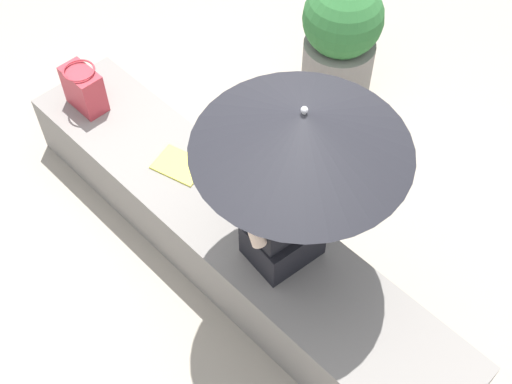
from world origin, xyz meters
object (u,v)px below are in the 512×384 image
object	(u,v)px
parasol	(303,131)
magazine	(180,165)
handbag_black	(84,88)
person_seated	(284,207)
planter_far	(341,36)

from	to	relation	value
parasol	magazine	distance (m)	1.24
handbag_black	magazine	world-z (taller)	handbag_black
parasol	handbag_black	xyz separation A→B (m)	(-1.60, -0.13, -0.77)
parasol	handbag_black	distance (m)	1.78
parasol	magazine	size ratio (longest dim) A/B	3.73
person_seated	handbag_black	distance (m)	1.58
person_seated	magazine	world-z (taller)	person_seated
person_seated	parasol	xyz separation A→B (m)	(0.04, 0.04, 0.52)
person_seated	handbag_black	size ratio (longest dim) A/B	3.12
parasol	person_seated	bearing A→B (deg)	-136.93
person_seated	planter_far	bearing A→B (deg)	121.14
parasol	planter_far	world-z (taller)	parasol
parasol	planter_far	size ratio (longest dim) A/B	1.23
person_seated	planter_far	size ratio (longest dim) A/B	1.06
magazine	planter_far	bearing A→B (deg)	77.86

